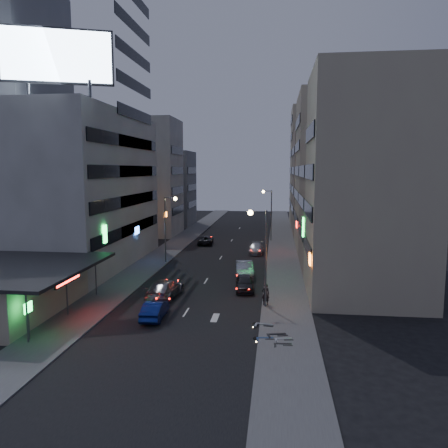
% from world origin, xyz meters
% --- Properties ---
extents(ground, '(180.00, 180.00, 0.00)m').
position_xyz_m(ground, '(0.00, 0.00, 0.00)').
color(ground, black).
rests_on(ground, ground).
extents(sidewalk_left, '(4.00, 120.00, 0.12)m').
position_xyz_m(sidewalk_left, '(-8.00, 30.00, 0.06)').
color(sidewalk_left, '#4C4C4F').
rests_on(sidewalk_left, ground).
extents(sidewalk_right, '(4.00, 120.00, 0.12)m').
position_xyz_m(sidewalk_right, '(8.00, 30.00, 0.06)').
color(sidewalk_right, '#4C4C4F').
rests_on(sidewalk_right, ground).
extents(food_court, '(11.00, 13.00, 3.88)m').
position_xyz_m(food_court, '(-13.90, 2.00, 1.98)').
color(food_court, tan).
rests_on(food_court, ground).
extents(white_building, '(14.00, 24.00, 18.00)m').
position_xyz_m(white_building, '(-17.00, 20.00, 9.00)').
color(white_building, '#BBBAB5').
rests_on(white_building, ground).
extents(grey_tower, '(10.00, 14.00, 34.00)m').
position_xyz_m(grey_tower, '(-26.00, 23.00, 17.00)').
color(grey_tower, gray).
rests_on(grey_tower, ground).
extents(shophouse_near, '(10.00, 11.00, 20.00)m').
position_xyz_m(shophouse_near, '(15.00, 10.50, 10.00)').
color(shophouse_near, tan).
rests_on(shophouse_near, ground).
extents(shophouse_mid, '(11.00, 12.00, 16.00)m').
position_xyz_m(shophouse_mid, '(15.50, 22.00, 8.00)').
color(shophouse_mid, gray).
rests_on(shophouse_mid, ground).
extents(shophouse_far, '(10.00, 14.00, 22.00)m').
position_xyz_m(shophouse_far, '(15.00, 35.00, 11.00)').
color(shophouse_far, tan).
rests_on(shophouse_far, ground).
extents(far_left_a, '(11.00, 10.00, 20.00)m').
position_xyz_m(far_left_a, '(-15.50, 45.00, 10.00)').
color(far_left_a, '#BBBAB5').
rests_on(far_left_a, ground).
extents(far_left_b, '(12.00, 10.00, 15.00)m').
position_xyz_m(far_left_b, '(-16.00, 58.00, 7.50)').
color(far_left_b, gray).
rests_on(far_left_b, ground).
extents(far_right_a, '(11.00, 12.00, 18.00)m').
position_xyz_m(far_right_a, '(15.50, 50.00, 9.00)').
color(far_right_a, gray).
rests_on(far_right_a, ground).
extents(far_right_b, '(12.00, 12.00, 24.00)m').
position_xyz_m(far_right_b, '(16.00, 64.00, 12.00)').
color(far_right_b, tan).
rests_on(far_right_b, ground).
extents(billboard, '(9.52, 3.75, 6.20)m').
position_xyz_m(billboard, '(-12.99, 9.97, 21.66)').
color(billboard, '#595B60').
rests_on(billboard, white_building).
extents(street_lamp_right_near, '(1.60, 0.44, 8.02)m').
position_xyz_m(street_lamp_right_near, '(5.90, 6.00, 5.36)').
color(street_lamp_right_near, '#595B60').
rests_on(street_lamp_right_near, sidewalk_right).
extents(street_lamp_left, '(1.60, 0.44, 8.02)m').
position_xyz_m(street_lamp_left, '(-5.90, 22.00, 5.36)').
color(street_lamp_left, '#595B60').
rests_on(street_lamp_left, sidewalk_left).
extents(street_lamp_right_far, '(1.60, 0.44, 8.02)m').
position_xyz_m(street_lamp_right_far, '(5.90, 40.00, 5.36)').
color(street_lamp_right_far, '#595B60').
rests_on(street_lamp_right_far, sidewalk_right).
extents(parked_car_right_near, '(2.11, 4.42, 1.46)m').
position_xyz_m(parked_car_right_near, '(4.23, 10.97, 0.73)').
color(parked_car_right_near, '#25262A').
rests_on(parked_car_right_near, ground).
extents(parked_car_right_mid, '(2.32, 5.12, 1.63)m').
position_xyz_m(parked_car_right_mid, '(3.80, 16.19, 0.81)').
color(parked_car_right_mid, '#96969D').
rests_on(parked_car_right_mid, ground).
extents(parked_car_left, '(2.56, 4.90, 1.32)m').
position_xyz_m(parked_car_left, '(-3.62, 35.93, 0.66)').
color(parked_car_left, '#232227').
rests_on(parked_car_left, ground).
extents(parked_car_right_far, '(1.92, 4.62, 1.33)m').
position_xyz_m(parked_car_right_far, '(4.46, 29.45, 0.67)').
color(parked_car_right_far, '#96999D').
rests_on(parked_car_right_far, ground).
extents(road_car_blue, '(1.59, 4.20, 1.37)m').
position_xyz_m(road_car_blue, '(-2.09, 2.34, 0.68)').
color(road_car_blue, navy).
rests_on(road_car_blue, ground).
extents(road_car_silver, '(2.70, 5.75, 1.62)m').
position_xyz_m(road_car_silver, '(-2.72, 7.81, 0.81)').
color(road_car_silver, '#93959B').
rests_on(road_car_silver, ground).
extents(person, '(0.72, 0.53, 1.82)m').
position_xyz_m(person, '(6.30, 6.40, 1.03)').
color(person, black).
rests_on(person, sidewalk_right).
extents(scooter_black_a, '(0.71, 1.78, 1.06)m').
position_xyz_m(scooter_black_a, '(8.22, -1.61, 0.65)').
color(scooter_black_a, black).
rests_on(scooter_black_a, sidewalk_right).
extents(scooter_silver_a, '(0.89, 1.81, 1.06)m').
position_xyz_m(scooter_silver_a, '(8.26, -0.65, 0.65)').
color(scooter_silver_a, '#AFB0B7').
rests_on(scooter_silver_a, sidewalk_right).
extents(scooter_blue, '(0.76, 1.76, 1.04)m').
position_xyz_m(scooter_blue, '(7.02, -0.71, 0.64)').
color(scooter_blue, navy).
rests_on(scooter_blue, sidewalk_right).
extents(scooter_black_b, '(1.10, 2.09, 1.22)m').
position_xyz_m(scooter_black_b, '(7.86, 0.14, 0.73)').
color(scooter_black_b, black).
rests_on(scooter_black_b, sidewalk_right).
extents(scooter_silver_b, '(0.98, 2.06, 1.21)m').
position_xyz_m(scooter_silver_b, '(7.05, 1.72, 0.73)').
color(scooter_silver_b, '#96989D').
rests_on(scooter_silver_b, sidewalk_right).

